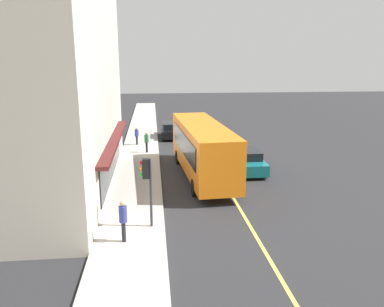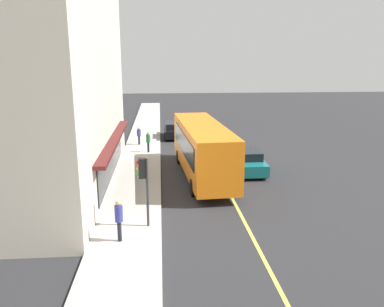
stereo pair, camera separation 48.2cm
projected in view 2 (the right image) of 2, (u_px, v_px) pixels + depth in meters
name	position (u px, v px, depth m)	size (l,w,h in m)	color
ground	(217.00, 169.00, 27.59)	(120.00, 120.00, 0.00)	#28282B
sidewalk	(139.00, 169.00, 27.13)	(80.00, 3.06, 0.15)	#B2ADA3
lane_centre_stripe	(217.00, 169.00, 27.59)	(36.00, 0.16, 0.01)	#D8D14C
storefront_building	(10.00, 78.00, 22.50)	(18.69, 11.65, 13.03)	beige
bus	(202.00, 147.00, 25.29)	(11.27, 3.22, 3.50)	orange
traffic_light	(143.00, 176.00, 17.32)	(0.30, 0.52, 3.20)	#2D2D33
car_black	(174.00, 130.00, 38.07)	(4.32, 1.89, 1.52)	black
car_teal	(248.00, 162.00, 26.65)	(4.30, 1.87, 1.52)	#14666B
pedestrian_mid_block	(139.00, 134.00, 34.39)	(0.34, 0.34, 1.56)	black
pedestrian_near_storefront	(148.00, 140.00, 31.58)	(0.34, 0.34, 1.68)	black
pedestrian_waiting	(119.00, 217.00, 16.17)	(0.34, 0.34, 1.82)	black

